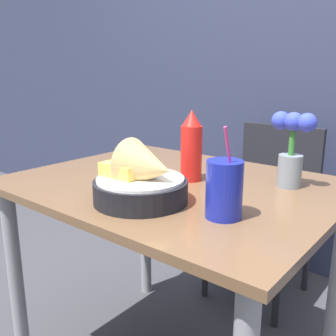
{
  "coord_description": "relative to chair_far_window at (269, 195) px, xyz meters",
  "views": [
    {
      "loc": [
        0.7,
        -0.89,
        1.06
      ],
      "look_at": [
        0.02,
        -0.06,
        0.79
      ],
      "focal_mm": 40.0,
      "sensor_mm": 36.0,
      "label": 1
    }
  ],
  "objects": [
    {
      "name": "wall_window",
      "position": [
        0.0,
        0.31,
        0.81
      ],
      "size": [
        7.0,
        0.06,
        2.6
      ],
      "color": "#2D334C",
      "rests_on": "ground_plane"
    },
    {
      "name": "dining_table",
      "position": [
        0.0,
        -0.75,
        0.13
      ],
      "size": [
        0.99,
        0.78,
        0.73
      ],
      "color": "brown",
      "rests_on": "ground_plane"
    },
    {
      "name": "chair_far_window",
      "position": [
        0.0,
        0.0,
        0.0
      ],
      "size": [
        0.4,
        0.4,
        0.81
      ],
      "color": "black",
      "rests_on": "ground_plane"
    },
    {
      "name": "food_basket",
      "position": [
        0.06,
        -0.96,
        0.3
      ],
      "size": [
        0.25,
        0.25,
        0.17
      ],
      "color": "black",
      "rests_on": "dining_table"
    },
    {
      "name": "ketchup_bottle",
      "position": [
        0.04,
        -0.7,
        0.35
      ],
      "size": [
        0.07,
        0.07,
        0.22
      ],
      "color": "red",
      "rests_on": "dining_table"
    },
    {
      "name": "drink_cup",
      "position": [
        0.28,
        -0.91,
        0.3
      ],
      "size": [
        0.09,
        0.09,
        0.22
      ],
      "color": "#192399",
      "rests_on": "dining_table"
    },
    {
      "name": "flower_vase",
      "position": [
        0.31,
        -0.58,
        0.36
      ],
      "size": [
        0.13,
        0.07,
        0.22
      ],
      "color": "gray",
      "rests_on": "dining_table"
    }
  ]
}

